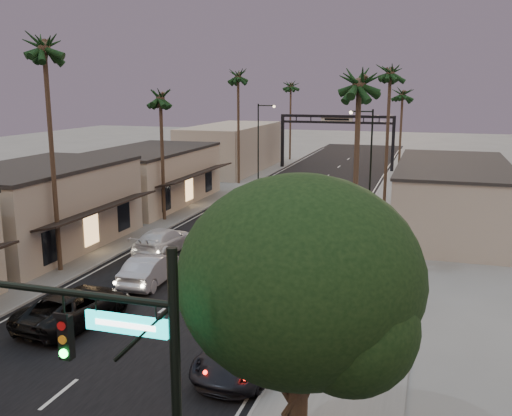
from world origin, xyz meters
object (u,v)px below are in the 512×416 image
Objects in this scene: corner_tree at (302,288)px; palm_far at (291,83)px; palm_lb at (43,41)px; oncoming_silver at (151,269)px; traffic_signal at (95,362)px; palm_lc at (160,92)px; palm_ra at (360,76)px; curbside_black at (286,269)px; oncoming_pickup at (75,306)px; streetlight_left at (260,136)px; palm_rc at (403,91)px; streetlight_right at (368,151)px; curbside_near at (247,348)px; palm_rb at (391,68)px; arch at (337,128)px; palm_ld at (238,73)px.

corner_tree is 0.67× the size of palm_far.
palm_lb is 13.99m from oncoming_silver.
palm_lc is at bearing 114.06° from traffic_signal.
palm_ra reaches higher than curbside_black.
curbside_black is (7.95, 8.88, -0.15)m from oncoming_pickup.
oncoming_silver is (6.19, -0.23, -12.55)m from palm_lb.
curbside_black is at bearing -76.26° from palm_far.
palm_rc is at bearing 21.14° from streetlight_left.
palm_far is at bearing 100.70° from traffic_signal.
palm_lb is 15.07m from oncoming_pickup.
curbside_black is (-3.83, -39.47, -9.78)m from palm_rc.
streetlight_right is (-2.56, 37.55, -0.65)m from corner_tree.
palm_lb is 3.21× the size of curbside_black.
palm_ra is at bearing 80.03° from curbside_near.
palm_rb is (2.91, 40.00, 7.33)m from traffic_signal.
traffic_signal is 66.24m from arch.
traffic_signal is 0.70× the size of palm_lc.
streetlight_left is 36.93m from palm_lb.
oncoming_pickup is at bearing -109.00° from streetlight_right.
traffic_signal is at bearing -79.63° from curbside_black.
palm_ra is (17.20, -12.00, 0.97)m from palm_lc.
streetlight_left is 35.75m from curbside_black.
palm_ra is 40.01m from palm_rc.
palm_ld is 1.00× the size of palm_rb.
oncoming_silver is at bearing -104.61° from palm_rc.
palm_rb is at bearing 90.00° from palm_ra.
arch is at bearing 105.47° from streetlight_right.
palm_rb is at bearing 24.94° from palm_lc.
curbside_black is (11.69, -33.47, -4.64)m from streetlight_left.
traffic_signal is 41.02m from streetlight_right.
streetlight_left is 0.74× the size of palm_lc.
palm_far reaches higher than streetlight_right.
palm_ra reaches higher than palm_lc.
curbside_black is at bearing 101.10° from curbside_near.
palm_lc is (-15.52, -9.00, 5.14)m from streetlight_right.
corner_tree is 0.58× the size of palm_lb.
arch is 1.69× the size of streetlight_right.
palm_lb is at bearing -90.00° from palm_lc.
palm_ra reaches higher than oncoming_silver.
oncoming_silver is 11.40m from curbside_near.
oncoming_pickup is (5.12, -62.35, -10.61)m from palm_far.
palm_rb reaches higher than corner_tree.
streetlight_left is 42.75m from oncoming_pickup.
curbside_near is at bearing -73.83° from streetlight_left.
corner_tree is 0.98× the size of streetlight_left.
oncoming_pickup is at bearing -112.57° from palm_rb.
arch is at bearing 79.84° from palm_lb.
palm_far is (0.30, 56.00, -1.94)m from palm_lb.
palm_ra is (2.91, 20.00, 6.36)m from traffic_signal.
palm_ld is 1.08× the size of palm_ra.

